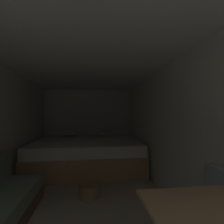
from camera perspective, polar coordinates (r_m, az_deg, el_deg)
ground_plane at (r=2.83m, az=-9.56°, el=-28.91°), size 7.39×7.39×0.00m
wall_back at (r=5.23m, az=-8.49°, el=-3.95°), size 2.74×0.05×2.13m
wall_right at (r=2.81m, az=19.22°, el=-6.21°), size 0.05×5.39×2.13m
ceiling_slab at (r=2.64m, az=-9.38°, el=17.41°), size 2.74×5.39×0.05m
bed at (r=4.28m, az=-8.75°, el=-14.16°), size 2.52×1.99×0.89m
wicker_basket at (r=2.94m, az=-8.03°, el=-25.50°), size 0.34×0.34×0.21m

